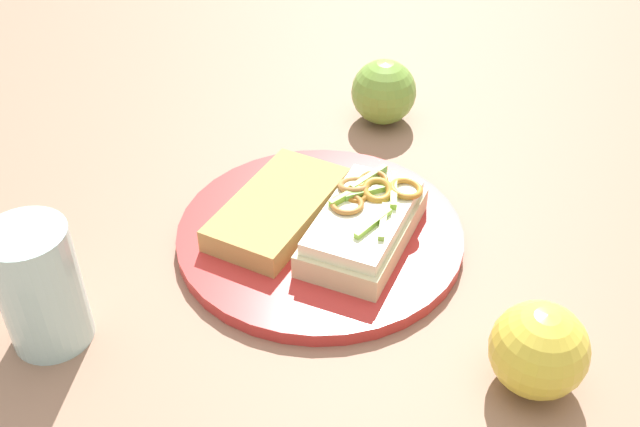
{
  "coord_description": "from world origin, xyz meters",
  "views": [
    {
      "loc": [
        -0.58,
        0.09,
        0.5
      ],
      "look_at": [
        0.0,
        0.0,
        0.03
      ],
      "focal_mm": 42.18,
      "sensor_mm": 36.0,
      "label": 1
    }
  ],
  "objects_px": {
    "sandwich": "(364,223)",
    "apple_1": "(384,92)",
    "bread_slice_side": "(278,208)",
    "drinking_glass": "(40,287)",
    "apple_0": "(539,350)",
    "plate": "(320,234)"
  },
  "relations": [
    {
      "from": "bread_slice_side",
      "to": "apple_0",
      "type": "height_order",
      "value": "apple_0"
    },
    {
      "from": "sandwich",
      "to": "apple_0",
      "type": "relative_size",
      "value": 2.17
    },
    {
      "from": "plate",
      "to": "drinking_glass",
      "type": "height_order",
      "value": "drinking_glass"
    },
    {
      "from": "bread_slice_side",
      "to": "drinking_glass",
      "type": "xyz_separation_m",
      "value": [
        -0.12,
        0.21,
        0.03
      ]
    },
    {
      "from": "sandwich",
      "to": "drinking_glass",
      "type": "distance_m",
      "value": 0.3
    },
    {
      "from": "bread_slice_side",
      "to": "apple_0",
      "type": "distance_m",
      "value": 0.3
    },
    {
      "from": "bread_slice_side",
      "to": "drinking_glass",
      "type": "bearing_deg",
      "value": -24.58
    },
    {
      "from": "sandwich",
      "to": "apple_0",
      "type": "bearing_deg",
      "value": 61.99
    },
    {
      "from": "sandwich",
      "to": "drinking_glass",
      "type": "xyz_separation_m",
      "value": [
        -0.07,
        0.29,
        0.02
      ]
    },
    {
      "from": "plate",
      "to": "drinking_glass",
      "type": "distance_m",
      "value": 0.27
    },
    {
      "from": "plate",
      "to": "apple_0",
      "type": "bearing_deg",
      "value": -145.29
    },
    {
      "from": "plate",
      "to": "sandwich",
      "type": "relative_size",
      "value": 1.67
    },
    {
      "from": "plate",
      "to": "sandwich",
      "type": "bearing_deg",
      "value": -119.33
    },
    {
      "from": "plate",
      "to": "apple_0",
      "type": "xyz_separation_m",
      "value": [
        -0.21,
        -0.14,
        0.03
      ]
    },
    {
      "from": "apple_0",
      "to": "apple_1",
      "type": "bearing_deg",
      "value": 3.96
    },
    {
      "from": "plate",
      "to": "apple_1",
      "type": "height_order",
      "value": "apple_1"
    },
    {
      "from": "bread_slice_side",
      "to": "apple_1",
      "type": "bearing_deg",
      "value": 178.34
    },
    {
      "from": "bread_slice_side",
      "to": "drinking_glass",
      "type": "height_order",
      "value": "drinking_glass"
    },
    {
      "from": "apple_1",
      "to": "plate",
      "type": "bearing_deg",
      "value": 152.41
    },
    {
      "from": "bread_slice_side",
      "to": "apple_1",
      "type": "height_order",
      "value": "apple_1"
    },
    {
      "from": "sandwich",
      "to": "bread_slice_side",
      "type": "xyz_separation_m",
      "value": [
        0.05,
        0.08,
        -0.01
      ]
    },
    {
      "from": "sandwich",
      "to": "apple_1",
      "type": "distance_m",
      "value": 0.25
    }
  ]
}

